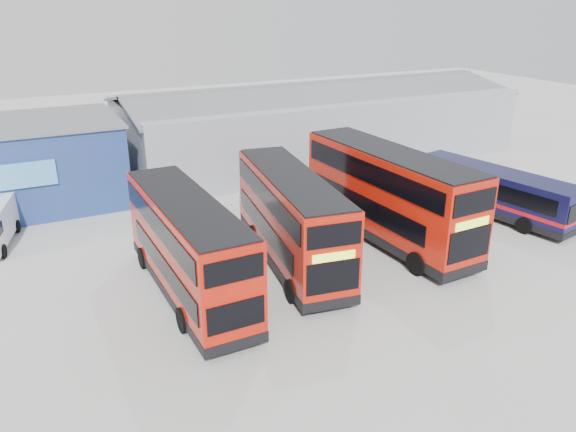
% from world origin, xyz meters
% --- Properties ---
extents(ground_plane, '(120.00, 120.00, 0.00)m').
position_xyz_m(ground_plane, '(0.00, 0.00, 0.00)').
color(ground_plane, '#A4A49F').
rests_on(ground_plane, ground).
extents(office_block, '(12.30, 8.32, 5.12)m').
position_xyz_m(office_block, '(-14.00, 17.99, 2.58)').
color(office_block, navy).
rests_on(office_block, ground).
extents(maintenance_shed, '(30.50, 12.00, 5.89)m').
position_xyz_m(maintenance_shed, '(8.00, 20.00, 2.60)').
color(maintenance_shed, '#9399A0').
rests_on(maintenance_shed, ground).
extents(double_decker_left, '(2.78, 10.38, 4.36)m').
position_xyz_m(double_decker_left, '(-8.04, 2.44, 2.17)').
color(double_decker_left, red).
rests_on(double_decker_left, ground).
extents(double_decker_centre, '(4.04, 10.71, 4.43)m').
position_xyz_m(double_decker_centre, '(-2.73, 3.37, 2.21)').
color(double_decker_centre, red).
rests_on(double_decker_centre, ground).
extents(double_decker_right, '(3.33, 11.55, 4.83)m').
position_xyz_m(double_decker_right, '(3.00, 3.61, 2.41)').
color(double_decker_right, red).
rests_on(double_decker_right, ground).
extents(single_decker_blue, '(4.06, 10.22, 2.71)m').
position_xyz_m(single_decker_blue, '(10.75, 3.82, 1.34)').
color(single_decker_blue, black).
rests_on(single_decker_blue, ground).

